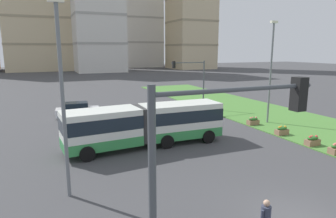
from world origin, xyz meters
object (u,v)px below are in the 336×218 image
Objects in this scene: streetlight_left at (62,94)px; car_white_van at (77,110)px; streetlight_median at (271,69)px; apartment_tower_eastcentre at (133,8)px; apartment_tower_centre at (96,3)px; flower_planter_4 at (253,121)px; flower_planter_2 at (312,141)px; articulated_bus at (146,124)px; flower_planter_3 at (282,131)px; traffic_light_far_right at (193,76)px; traffic_light_near_left at (209,175)px.

car_white_van is at bearing 82.03° from streetlight_left.
apartment_tower_eastcentre is at bearing 80.12° from streetlight_median.
flower_planter_4 is at bearing -90.11° from apartment_tower_centre.
flower_planter_2 is at bearing -100.25° from apartment_tower_eastcentre.
articulated_bus is at bearing -98.12° from apartment_tower_centre.
car_white_van is 0.11× the size of apartment_tower_centre.
streetlight_median reaches higher than streetlight_left.
articulated_bus is 11.47m from flower_planter_3.
apartment_tower_eastcentre is at bearing 71.33° from streetlight_left.
streetlight_median is 79.71m from apartment_tower_centre.
traffic_light_far_right is (-1.83, 15.25, 3.59)m from flower_planter_2.
apartment_tower_centre reaches higher than traffic_light_far_right.
apartment_tower_centre reaches higher than articulated_bus.
traffic_light_far_right is at bearing 62.40° from traffic_light_near_left.
traffic_light_near_left is 28.21m from traffic_light_far_right.
car_white_van is 13.39m from traffic_light_far_right.
traffic_light_near_left reaches higher than flower_planter_2.
flower_planter_2 is at bearing -90.00° from flower_planter_4.
apartment_tower_eastcentre is at bearing 73.36° from articulated_bus.
streetlight_left is at bearing -101.45° from apartment_tower_centre.
traffic_light_near_left is (-14.90, -9.75, 3.94)m from flower_planter_2.
streetlight_median is at bearing 8.22° from articulated_bus.
articulated_bus is at bearing -171.78° from streetlight_median.
articulated_bus is 12.35m from flower_planter_2.
streetlight_median is 0.22× the size of apartment_tower_centre.
apartment_tower_centre is (0.15, 78.20, 21.14)m from flower_planter_4.
car_white_van is 26.83m from traffic_light_near_left.
apartment_tower_centre is at bearing 89.89° from flower_planter_4.
traffic_light_near_left reaches higher than flower_planter_3.
streetlight_median is (16.80, 16.60, 0.88)m from traffic_light_near_left.
flower_planter_3 is at bearing -100.54° from apartment_tower_eastcentre.
traffic_light_far_right is (13.07, 25.00, -0.35)m from traffic_light_near_left.
flower_planter_2 is 1.00× the size of flower_planter_4.
car_white_van is (-3.48, 11.89, -0.90)m from articulated_bus.
traffic_light_far_right is 97.03m from apartment_tower_eastcentre.
car_white_van is 0.72× the size of traffic_light_near_left.
streetlight_left reaches higher than articulated_bus.
traffic_light_near_left is at bearing -103.98° from articulated_bus.
traffic_light_far_right is at bearing 102.04° from flower_planter_4.
streetlight_left is (-2.28, 9.00, 0.68)m from traffic_light_near_left.
flower_planter_3 is 84.51m from apartment_tower_centre.
streetlight_median is (1.90, 0.20, 4.82)m from flower_planter_4.
apartment_tower_centre is (15.06, 94.60, 17.20)m from traffic_light_near_left.
traffic_light_far_right is 0.63× the size of streetlight_left.
streetlight_median is at bearing 63.57° from flower_planter_3.
apartment_tower_centre is (-1.75, 78.00, 16.32)m from streetlight_median.
car_white_van is 0.48× the size of streetlight_median.
apartment_tower_eastcentre is (36.67, 108.51, 19.04)m from streetlight_left.
apartment_tower_eastcentre reaches higher than streetlight_median.
streetlight_median reaches higher than articulated_bus.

